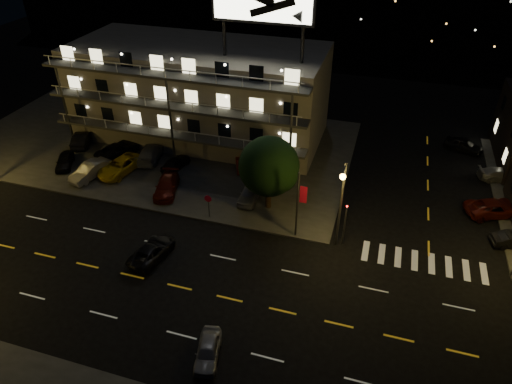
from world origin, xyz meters
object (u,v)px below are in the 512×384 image
(road_car_east, at_px, (208,351))
(road_car_west, at_px, (152,251))
(lot_car_4, at_px, (250,193))
(tree, at_px, (268,168))
(lot_car_7, at_px, (151,152))
(lot_car_2, at_px, (120,166))

(road_car_east, distance_m, road_car_west, 10.81)
(lot_car_4, bearing_deg, road_car_east, -81.95)
(tree, xyz_separation_m, lot_car_7, (-14.55, 4.85, -3.44))
(lot_car_4, xyz_separation_m, lot_car_7, (-12.62, 4.20, 0.06))
(lot_car_4, relative_size, lot_car_7, 0.79)
(lot_car_2, height_order, lot_car_4, lot_car_2)
(tree, xyz_separation_m, road_car_west, (-7.09, -9.20, -3.72))
(tree, height_order, lot_car_7, tree)
(tree, distance_m, road_car_west, 12.20)
(lot_car_7, relative_size, road_car_east, 1.46)
(lot_car_7, bearing_deg, road_car_east, 114.20)
(lot_car_4, xyz_separation_m, road_car_east, (2.67, -17.33, -0.25))
(lot_car_2, xyz_separation_m, road_car_east, (16.96, -18.02, -0.26))
(lot_car_2, xyz_separation_m, lot_car_7, (1.68, 3.50, 0.04))
(lot_car_4, bearing_deg, tree, -19.46)
(tree, height_order, road_car_east, tree)
(lot_car_4, bearing_deg, lot_car_7, 160.91)
(tree, relative_size, lot_car_2, 1.35)
(lot_car_2, bearing_deg, lot_car_7, 76.56)
(lot_car_7, bearing_deg, lot_car_2, 53.21)
(tree, relative_size, road_car_west, 1.55)
(lot_car_7, xyz_separation_m, road_car_west, (7.46, -14.06, -0.28))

